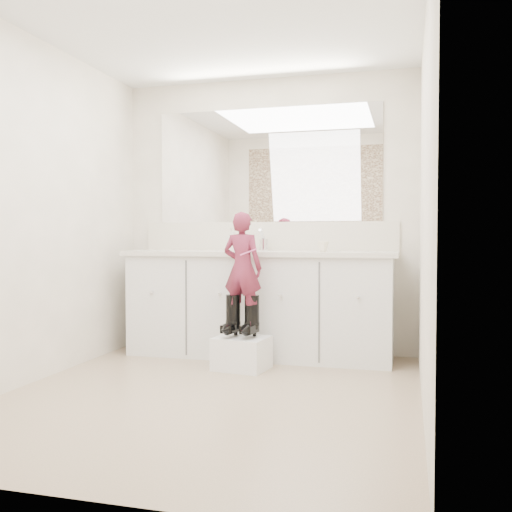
% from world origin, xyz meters
% --- Properties ---
extents(floor, '(3.00, 3.00, 0.00)m').
position_xyz_m(floor, '(0.00, 0.00, 0.00)').
color(floor, '#877658').
rests_on(floor, ground).
extents(ceiling, '(3.00, 3.00, 0.00)m').
position_xyz_m(ceiling, '(0.00, 0.00, 2.40)').
color(ceiling, white).
rests_on(ceiling, wall_back).
extents(wall_back, '(2.60, 0.00, 2.60)m').
position_xyz_m(wall_back, '(0.00, 1.50, 1.20)').
color(wall_back, beige).
rests_on(wall_back, floor).
extents(wall_front, '(2.60, 0.00, 2.60)m').
position_xyz_m(wall_front, '(0.00, -1.50, 1.20)').
color(wall_front, beige).
rests_on(wall_front, floor).
extents(wall_left, '(0.00, 3.00, 3.00)m').
position_xyz_m(wall_left, '(-1.30, 0.00, 1.20)').
color(wall_left, beige).
rests_on(wall_left, floor).
extents(wall_right, '(0.00, 3.00, 3.00)m').
position_xyz_m(wall_right, '(1.30, 0.00, 1.20)').
color(wall_right, beige).
rests_on(wall_right, floor).
extents(vanity_cabinet, '(2.20, 0.55, 0.85)m').
position_xyz_m(vanity_cabinet, '(0.00, 1.23, 0.42)').
color(vanity_cabinet, silver).
rests_on(vanity_cabinet, floor).
extents(countertop, '(2.28, 0.58, 0.04)m').
position_xyz_m(countertop, '(0.00, 1.21, 0.87)').
color(countertop, beige).
rests_on(countertop, vanity_cabinet).
extents(backsplash, '(2.28, 0.03, 0.25)m').
position_xyz_m(backsplash, '(0.00, 1.49, 1.02)').
color(backsplash, beige).
rests_on(backsplash, countertop).
extents(mirror, '(2.00, 0.02, 1.00)m').
position_xyz_m(mirror, '(0.00, 1.49, 1.64)').
color(mirror, white).
rests_on(mirror, wall_back).
extents(dot_panel, '(2.00, 0.01, 1.20)m').
position_xyz_m(dot_panel, '(0.00, -1.49, 1.65)').
color(dot_panel, '#472819').
rests_on(dot_panel, wall_front).
extents(faucet, '(0.08, 0.08, 0.10)m').
position_xyz_m(faucet, '(0.00, 1.38, 0.94)').
color(faucet, silver).
rests_on(faucet, countertop).
extents(cup, '(0.12, 0.12, 0.08)m').
position_xyz_m(cup, '(0.55, 1.16, 0.93)').
color(cup, beige).
rests_on(cup, countertop).
extents(soap_bottle, '(0.09, 0.09, 0.19)m').
position_xyz_m(soap_bottle, '(-0.25, 1.26, 0.99)').
color(soap_bottle, beige).
rests_on(soap_bottle, countertop).
extents(step_stool, '(0.43, 0.37, 0.25)m').
position_xyz_m(step_stool, '(-0.01, 0.73, 0.12)').
color(step_stool, white).
rests_on(step_stool, floor).
extents(boot_left, '(0.15, 0.23, 0.32)m').
position_xyz_m(boot_left, '(-0.08, 0.75, 0.41)').
color(boot_left, black).
rests_on(boot_left, step_stool).
extents(boot_right, '(0.15, 0.23, 0.32)m').
position_xyz_m(boot_right, '(0.07, 0.75, 0.41)').
color(boot_right, black).
rests_on(boot_right, step_stool).
extents(toddler, '(0.34, 0.25, 0.85)m').
position_xyz_m(toddler, '(-0.01, 0.75, 0.77)').
color(toddler, '#B23659').
rests_on(toddler, step_stool).
extents(toothbrush, '(0.14, 0.03, 0.06)m').
position_xyz_m(toothbrush, '(0.06, 0.67, 0.90)').
color(toothbrush, '#DB5599').
rests_on(toothbrush, toddler).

